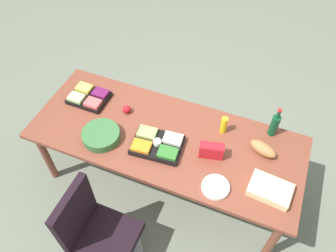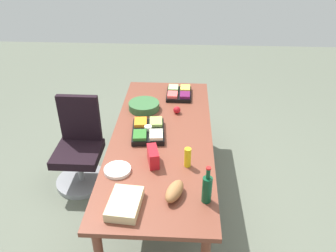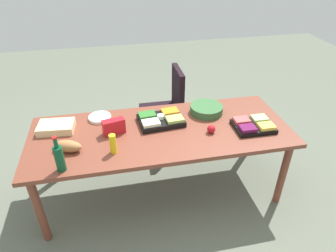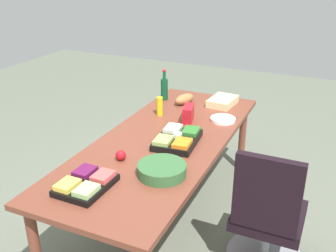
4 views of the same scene
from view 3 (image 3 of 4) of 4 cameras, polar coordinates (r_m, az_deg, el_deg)
name	(u,v)px [view 3 (image 3 of 4)]	position (r m, az deg, el deg)	size (l,w,h in m)	color
ground_plane	(162,189)	(3.27, -1.13, -11.96)	(10.00, 10.00, 0.00)	#626858
conference_table	(161,137)	(2.82, -1.28, -2.02)	(2.40, 0.95, 0.76)	brown
office_chair	(165,116)	(3.78, -0.58, 1.97)	(0.56, 0.56, 0.97)	gray
paper_plate_stack	(100,117)	(3.02, -12.83, 1.59)	(0.22, 0.22, 0.03)	white
bread_loaf	(68,146)	(2.63, -18.51, -3.67)	(0.24, 0.11, 0.10)	#A1693C
apple_red	(211,129)	(2.76, 8.22, -0.58)	(0.08, 0.08, 0.08)	#B4151E
salad_bowl	(206,109)	(3.06, 7.32, 3.18)	(0.33, 0.33, 0.08)	#346235
fruit_platter	(253,125)	(2.91, 15.93, 0.13)	(0.36, 0.28, 0.07)	black
chip_bag_red	(114,127)	(2.75, -10.27, -0.11)	(0.20, 0.08, 0.14)	red
veggie_tray	(161,119)	(2.88, -1.37, 1.25)	(0.45, 0.34, 0.09)	black
wine_bottle	(59,158)	(2.41, -19.97, -5.67)	(0.09, 0.09, 0.31)	#0E4528
sheet_cake	(56,127)	(2.95, -20.48, -0.19)	(0.32, 0.22, 0.07)	beige
mustard_bottle	(113,144)	(2.50, -10.42, -3.36)	(0.06, 0.06, 0.17)	yellow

